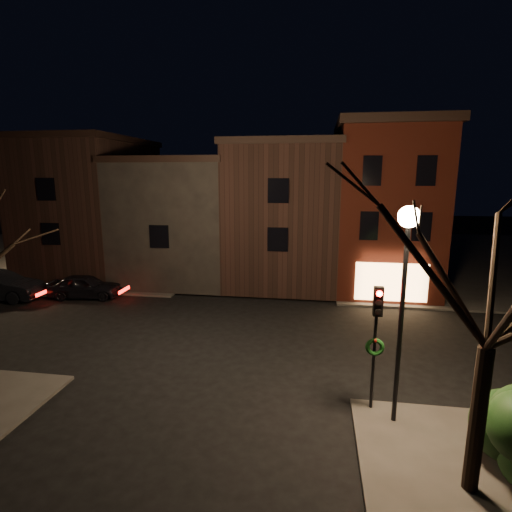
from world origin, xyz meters
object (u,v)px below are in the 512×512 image
(bare_tree_right, at_px, (500,238))
(parked_car_a, at_px, (85,286))
(traffic_signal, at_px, (376,329))
(street_lamp_near, at_px, (406,257))

(bare_tree_right, bearing_deg, parked_car_a, 144.19)
(traffic_signal, distance_m, parked_car_a, 18.68)
(traffic_signal, height_order, parked_car_a, traffic_signal)
(street_lamp_near, xyz_separation_m, parked_car_a, (-16.38, 10.26, -4.45))
(bare_tree_right, bearing_deg, traffic_signal, 122.41)
(street_lamp_near, height_order, traffic_signal, street_lamp_near)
(traffic_signal, distance_m, bare_tree_right, 4.87)
(street_lamp_near, xyz_separation_m, traffic_signal, (-0.60, 0.49, -2.37))
(bare_tree_right, xyz_separation_m, parked_car_a, (-17.68, 12.76, -5.42))
(street_lamp_near, height_order, parked_car_a, street_lamp_near)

